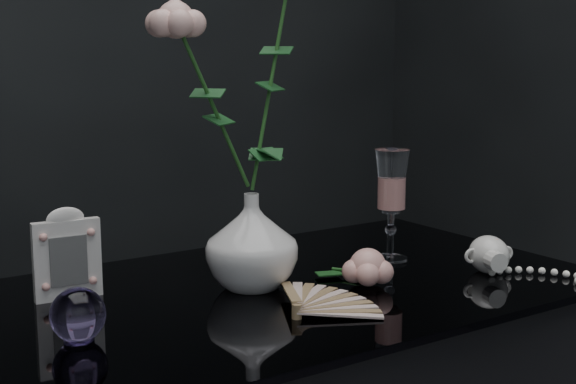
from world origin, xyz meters
TOP-DOWN VIEW (x-y plane):
  - vase at (-0.02, 0.07)m, footprint 0.18×0.18m
  - wine_glass at (0.27, 0.07)m, footprint 0.08×0.08m
  - picture_frame at (-0.27, 0.17)m, footprint 0.11×0.09m
  - paperweight at (-0.32, -0.01)m, footprint 0.09×0.09m
  - paper_fan at (-0.04, -0.09)m, footprint 0.27×0.23m
  - loose_rose at (0.14, -0.02)m, footprint 0.18×0.21m
  - pearl_jar at (0.36, -0.07)m, footprint 0.28×0.29m
  - roses at (-0.01, 0.07)m, footprint 0.29×0.11m

SIDE VIEW (x-z plane):
  - paper_fan at x=-0.04m, z-range 0.76..0.79m
  - loose_rose at x=0.14m, z-range 0.76..0.82m
  - pearl_jar at x=0.36m, z-range 0.76..0.83m
  - paperweight at x=-0.32m, z-range 0.76..0.83m
  - picture_frame at x=-0.27m, z-range 0.76..0.90m
  - vase at x=-0.02m, z-range 0.76..0.91m
  - wine_glass at x=0.27m, z-range 0.76..0.96m
  - roses at x=-0.01m, z-range 0.89..1.33m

